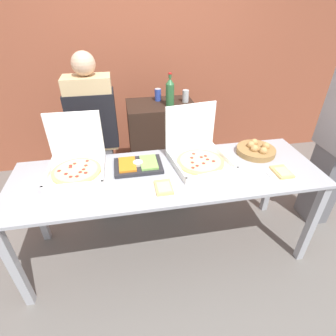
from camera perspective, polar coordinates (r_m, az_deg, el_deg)
The scene contains 14 objects.
ground_plane at distance 2.60m, azimuth 0.00°, elevation -16.71°, with size 16.00×16.00×0.00m, color slate.
brick_wall_behind at distance 3.40m, azimuth -5.70°, elevation 23.20°, with size 10.00×0.06×2.80m.
buffet_table at distance 2.08m, azimuth 0.00°, elevation -3.44°, with size 2.39×0.76×0.85m.
pizza_box_far_right at distance 2.14m, azimuth -19.35°, elevation 1.17°, with size 0.43×0.45×0.42m.
pizza_box_far_left at distance 2.15m, azimuth 6.50°, elevation 3.23°, with size 0.50×0.51×0.43m.
paper_plate_front_right at distance 1.86m, azimuth -0.95°, elevation -4.36°, with size 0.25×0.25×0.03m.
paper_plate_front_center at distance 2.20m, azimuth 23.54°, elevation -0.90°, with size 0.23×0.23×0.03m.
veggie_tray at distance 2.10m, azimuth -6.50°, elevation 0.62°, with size 0.38×0.26×0.05m.
bread_basket at distance 2.40m, azimuth 18.64°, elevation 3.77°, with size 0.33×0.33×0.10m.
sideboard_podium at distance 2.97m, azimuth -1.45°, elevation 4.03°, with size 0.69×0.47×1.07m.
soda_bottle at distance 2.65m, azimuth 0.43°, elevation 16.24°, with size 0.08×0.08×0.32m.
soda_can_silver at distance 2.78m, azimuth 3.84°, elevation 15.38°, with size 0.07×0.07×0.12m.
soda_can_colored at distance 2.82m, azimuth -2.22°, elevation 15.66°, with size 0.07×0.07×0.12m.
person_server_vest at distance 2.57m, azimuth -15.60°, elevation 7.33°, with size 0.42×0.24×1.63m.
Camera 1 is at (-0.30, -1.64, 2.00)m, focal length 28.00 mm.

